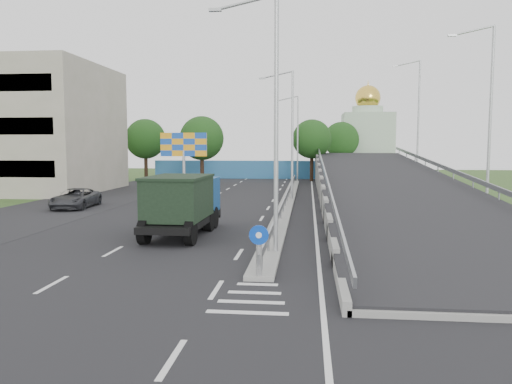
# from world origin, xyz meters

# --- Properties ---
(ground) EXTENTS (160.00, 160.00, 0.00)m
(ground) POSITION_xyz_m (0.00, 0.00, 0.00)
(ground) COLOR #2D4C1E
(ground) RESTS_ON ground
(road_surface) EXTENTS (26.00, 90.00, 0.04)m
(road_surface) POSITION_xyz_m (-3.00, 20.00, 0.00)
(road_surface) COLOR black
(road_surface) RESTS_ON ground
(parking_strip) EXTENTS (8.00, 90.00, 0.05)m
(parking_strip) POSITION_xyz_m (-16.00, 20.00, 0.00)
(parking_strip) COLOR black
(parking_strip) RESTS_ON ground
(median) EXTENTS (1.00, 44.00, 0.20)m
(median) POSITION_xyz_m (0.00, 24.00, 0.10)
(median) COLOR gray
(median) RESTS_ON ground
(overpass_ramp) EXTENTS (10.00, 50.00, 3.50)m
(overpass_ramp) POSITION_xyz_m (7.50, 24.00, 1.75)
(overpass_ramp) COLOR gray
(overpass_ramp) RESTS_ON ground
(median_guardrail) EXTENTS (0.09, 44.00, 0.71)m
(median_guardrail) POSITION_xyz_m (0.00, 24.00, 0.75)
(median_guardrail) COLOR gray
(median_guardrail) RESTS_ON median
(sign_bollard) EXTENTS (0.64, 0.23, 1.67)m
(sign_bollard) POSITION_xyz_m (0.00, 2.17, 1.03)
(sign_bollard) COLOR black
(sign_bollard) RESTS_ON median
(lamp_post_near) EXTENTS (2.74, 0.18, 10.08)m
(lamp_post_near) POSITION_xyz_m (0.11, 6.00, 5.81)
(lamp_post_near) COLOR #B2B5B7
(lamp_post_near) RESTS_ON median
(lamp_post_mid) EXTENTS (2.74, 0.18, 10.08)m
(lamp_post_mid) POSITION_xyz_m (0.11, 26.00, 5.81)
(lamp_post_mid) COLOR #B2B5B7
(lamp_post_mid) RESTS_ON median
(lamp_post_far) EXTENTS (2.74, 0.18, 10.08)m
(lamp_post_far) POSITION_xyz_m (0.11, 46.00, 5.81)
(lamp_post_far) COLOR #B2B5B7
(lamp_post_far) RESTS_ON median
(blue_wall) EXTENTS (30.00, 0.50, 2.40)m
(blue_wall) POSITION_xyz_m (-4.00, 52.00, 1.20)
(blue_wall) COLOR teal
(blue_wall) RESTS_ON ground
(church) EXTENTS (7.00, 7.00, 13.80)m
(church) POSITION_xyz_m (10.00, 60.00, 5.31)
(church) COLOR #B2CCAD
(church) RESTS_ON ground
(billboard) EXTENTS (4.00, 0.24, 5.50)m
(billboard) POSITION_xyz_m (-9.00, 28.00, 4.19)
(billboard) COLOR #B2B5B7
(billboard) RESTS_ON ground
(tree_left_mid) EXTENTS (4.80, 4.80, 7.60)m
(tree_left_mid) POSITION_xyz_m (-10.00, 40.00, 5.18)
(tree_left_mid) COLOR black
(tree_left_mid) RESTS_ON ground
(tree_median_far) EXTENTS (4.80, 4.80, 7.60)m
(tree_median_far) POSITION_xyz_m (2.00, 48.00, 5.18)
(tree_median_far) COLOR black
(tree_median_far) RESTS_ON ground
(tree_left_far) EXTENTS (4.80, 4.80, 7.60)m
(tree_left_far) POSITION_xyz_m (-18.00, 45.00, 5.18)
(tree_left_far) COLOR black
(tree_left_far) RESTS_ON ground
(tree_ramp_far) EXTENTS (4.80, 4.80, 7.60)m
(tree_ramp_far) POSITION_xyz_m (6.00, 55.00, 5.18)
(tree_ramp_far) COLOR black
(tree_ramp_far) RESTS_ON ground
(dump_truck) EXTENTS (2.76, 6.84, 2.99)m
(dump_truck) POSITION_xyz_m (-4.58, 10.31, 1.65)
(dump_truck) COLOR black
(dump_truck) RESTS_ON ground
(parked_car_c) EXTENTS (2.67, 5.16, 1.39)m
(parked_car_c) POSITION_xyz_m (-14.78, 19.78, 0.70)
(parked_car_c) COLOR #343539
(parked_car_c) RESTS_ON ground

